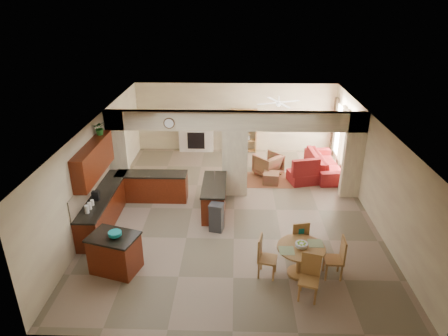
{
  "coord_description": "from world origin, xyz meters",
  "views": [
    {
      "loc": [
        0.01,
        -10.64,
        6.09
      ],
      "look_at": [
        -0.32,
        0.3,
        1.24
      ],
      "focal_mm": 32.0,
      "sensor_mm": 36.0,
      "label": 1
    }
  ],
  "objects_px": {
    "dining_table": "(300,256)",
    "sofa": "(325,163)",
    "kitchen_island": "(115,253)",
    "armchair": "(268,164)"
  },
  "relations": [
    {
      "from": "kitchen_island",
      "to": "dining_table",
      "type": "relative_size",
      "value": 1.16
    },
    {
      "from": "kitchen_island",
      "to": "sofa",
      "type": "distance_m",
      "value": 8.39
    },
    {
      "from": "kitchen_island",
      "to": "dining_table",
      "type": "height_order",
      "value": "kitchen_island"
    },
    {
      "from": "dining_table",
      "to": "sofa",
      "type": "bearing_deg",
      "value": 73.15
    },
    {
      "from": "kitchen_island",
      "to": "sofa",
      "type": "relative_size",
      "value": 0.51
    },
    {
      "from": "dining_table",
      "to": "sofa",
      "type": "distance_m",
      "value": 6.06
    },
    {
      "from": "dining_table",
      "to": "armchair",
      "type": "bearing_deg",
      "value": 93.51
    },
    {
      "from": "armchair",
      "to": "sofa",
      "type": "bearing_deg",
      "value": 144.66
    },
    {
      "from": "kitchen_island",
      "to": "sofa",
      "type": "bearing_deg",
      "value": 60.06
    },
    {
      "from": "dining_table",
      "to": "armchair",
      "type": "relative_size",
      "value": 1.28
    }
  ]
}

